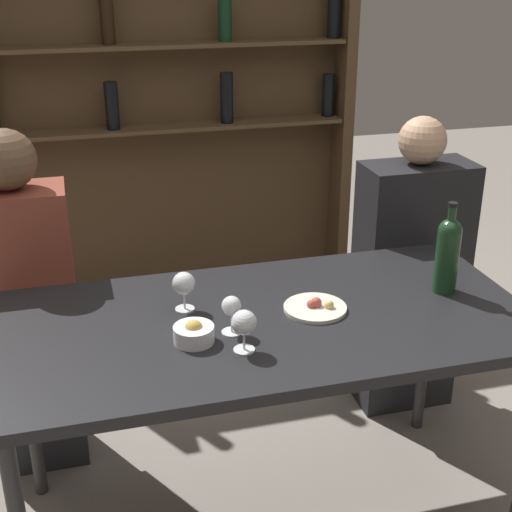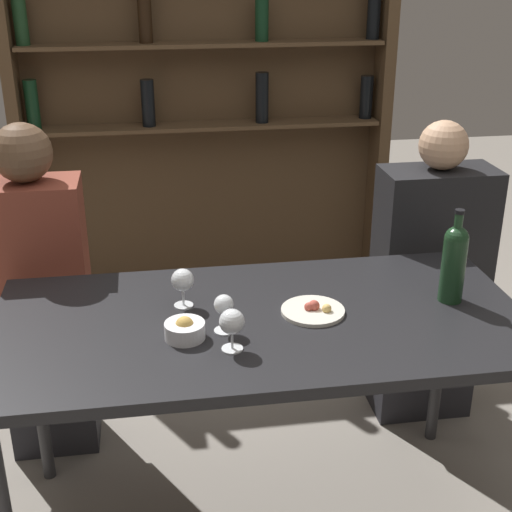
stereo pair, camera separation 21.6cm
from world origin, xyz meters
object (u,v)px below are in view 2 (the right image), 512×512
(wine_bottle, at_px, (454,260))
(snack_bowl, at_px, (185,330))
(wine_glass_0, at_px, (232,323))
(seated_person_left, at_px, (42,303))
(seated_person_right, at_px, (429,285))
(food_plate_0, at_px, (313,310))
(wine_glass_1, at_px, (224,306))
(wine_glass_2, at_px, (183,281))

(wine_bottle, distance_m, snack_bowl, 0.85)
(wine_glass_0, height_order, seated_person_left, seated_person_left)
(seated_person_left, relative_size, seated_person_right, 1.04)
(food_plate_0, relative_size, snack_bowl, 1.68)
(wine_glass_1, relative_size, wine_glass_2, 0.93)
(wine_glass_2, xyz_separation_m, snack_bowl, (-0.01, -0.20, -0.06))
(wine_bottle, distance_m, food_plate_0, 0.46)
(snack_bowl, bearing_deg, seated_person_left, 127.55)
(snack_bowl, xyz_separation_m, seated_person_right, (1.00, 0.63, -0.23))
(wine_glass_2, bearing_deg, seated_person_left, 138.80)
(seated_person_left, bearing_deg, snack_bowl, -52.45)
(seated_person_right, bearing_deg, wine_glass_0, -140.58)
(wine_bottle, bearing_deg, seated_person_right, 73.15)
(wine_bottle, height_order, snack_bowl, wine_bottle)
(wine_glass_0, bearing_deg, seated_person_right, 39.42)
(wine_glass_0, relative_size, wine_glass_1, 1.06)
(wine_bottle, distance_m, seated_person_right, 0.64)
(seated_person_left, bearing_deg, wine_glass_0, -49.49)
(wine_glass_2, xyz_separation_m, food_plate_0, (0.39, -0.11, -0.08))
(wine_bottle, relative_size, food_plate_0, 1.55)
(wine_bottle, relative_size, seated_person_right, 0.25)
(wine_glass_2, distance_m, snack_bowl, 0.21)
(wine_glass_2, distance_m, seated_person_left, 0.71)
(wine_bottle, bearing_deg, wine_glass_2, 173.92)
(wine_glass_1, distance_m, seated_person_left, 0.89)
(wine_bottle, bearing_deg, wine_glass_0, -164.78)
(wine_glass_1, distance_m, wine_glass_2, 0.21)
(wine_glass_0, distance_m, wine_glass_1, 0.11)
(wine_glass_1, xyz_separation_m, wine_glass_2, (-0.11, 0.18, 0.00))
(wine_bottle, bearing_deg, seated_person_left, 158.48)
(wine_bottle, height_order, seated_person_right, seated_person_right)
(wine_glass_0, bearing_deg, wine_bottle, 15.22)
(wine_glass_0, bearing_deg, food_plate_0, 33.10)
(wine_glass_0, relative_size, wine_glass_2, 0.99)
(wine_glass_1, bearing_deg, seated_person_left, 134.54)
(snack_bowl, distance_m, seated_person_right, 1.20)
(wine_glass_0, xyz_separation_m, food_plate_0, (0.27, 0.18, -0.07))
(food_plate_0, xyz_separation_m, seated_person_right, (0.60, 0.54, -0.22))
(wine_glass_1, xyz_separation_m, seated_person_left, (-0.60, 0.61, -0.25))
(seated_person_right, bearing_deg, wine_bottle, -106.85)
(wine_glass_1, distance_m, snack_bowl, 0.13)
(wine_glass_1, bearing_deg, seated_person_right, 34.75)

